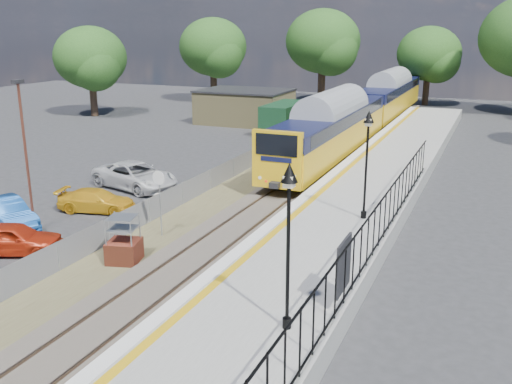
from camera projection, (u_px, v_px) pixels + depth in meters
The scene contains 18 objects.
ground at pixel (186, 270), 21.32m from camera, with size 120.00×120.00×0.00m, color #2D2D30.
track_bed at pixel (270, 198), 30.01m from camera, with size 5.90×80.00×0.29m.
platform at pixel (349, 211), 26.67m from camera, with size 5.00×70.00×0.90m, color gray.
platform_edge at pixel (308, 197), 27.32m from camera, with size 0.90×70.00×0.01m.
victorian_lamp_south at pixel (289, 209), 14.51m from camera, with size 0.44×0.44×4.60m.
victorian_lamp_north at pixel (368, 140), 23.41m from camera, with size 0.44×0.44×4.60m.
palisade_fence at pixel (375, 229), 20.30m from camera, with size 0.12×26.00×2.00m.
wire_fence at pixel (226, 172), 33.34m from camera, with size 0.06×52.00×1.20m.
outbuilding at pixel (252, 108), 52.57m from camera, with size 10.80×10.10×3.12m.
tree_line at pixel (410, 50), 56.02m from camera, with size 56.80×43.80×11.88m.
train at pixel (366, 108), 46.97m from camera, with size 2.82×40.83×3.51m.
brick_plinth at pixel (124, 241), 21.74m from camera, with size 1.44×1.44×1.89m.
speed_sign at pixel (159, 192), 24.15m from camera, with size 0.60×0.11×2.95m.
carpark_lamp at pixel (25, 147), 24.39m from camera, with size 0.25×0.50×6.65m.
car_red at pixel (13, 238), 22.71m from camera, with size 1.52×3.78×1.29m, color #B92C11.
car_blue at pixel (6, 213), 25.63m from camera, with size 1.45×4.15×1.37m, color #1B52A2.
car_yellow at pixel (97, 201), 27.97m from camera, with size 1.56×3.83×1.11m, color gold.
car_white at pixel (135, 176), 31.93m from camera, with size 2.44×5.28×1.47m, color silver.
Camera 1 is at (10.18, -17.03, 8.75)m, focal length 40.00 mm.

